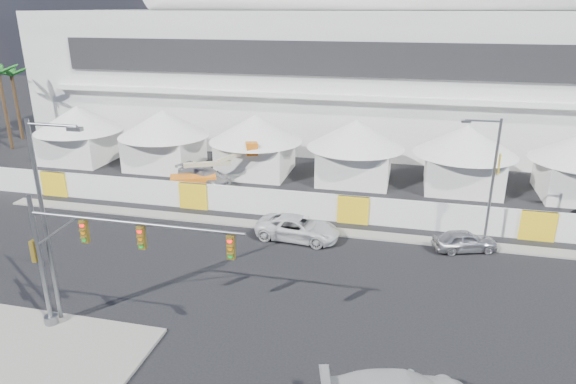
% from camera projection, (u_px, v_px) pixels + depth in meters
% --- Properties ---
extents(ground, '(160.00, 160.00, 0.00)m').
position_uv_depth(ground, '(191.00, 328.00, 24.41)').
color(ground, black).
rests_on(ground, ground).
extents(median_island, '(10.00, 5.00, 0.15)m').
position_uv_depth(median_island, '(39.00, 347.00, 22.95)').
color(median_island, gray).
rests_on(median_island, ground).
extents(stadium, '(80.00, 24.80, 21.98)m').
position_uv_depth(stadium, '(409.00, 54.00, 57.23)').
color(stadium, silver).
rests_on(stadium, ground).
extents(tent_row, '(53.40, 8.40, 5.40)m').
position_uv_depth(tent_row, '(304.00, 142.00, 45.17)').
color(tent_row, white).
rests_on(tent_row, ground).
extents(hoarding_fence, '(70.00, 0.25, 2.00)m').
position_uv_depth(hoarding_fence, '(353.00, 209.00, 36.01)').
color(hoarding_fence, white).
rests_on(hoarding_fence, ground).
extents(palm_cluster, '(10.60, 10.60, 8.55)m').
position_uv_depth(palm_cluster, '(13.00, 79.00, 56.37)').
color(palm_cluster, '#47331E').
rests_on(palm_cluster, ground).
extents(sedan_silver, '(2.71, 4.23, 1.34)m').
position_uv_depth(sedan_silver, '(465.00, 241.00, 31.96)').
color(sedan_silver, '#A7A7AC').
rests_on(sedan_silver, ground).
extents(pickup_curb, '(2.98, 5.68, 1.52)m').
position_uv_depth(pickup_curb, '(298.00, 228.00, 33.58)').
color(pickup_curb, silver).
rests_on(pickup_curb, ground).
extents(lot_car_c, '(4.14, 5.78, 1.56)m').
position_uv_depth(lot_car_c, '(205.00, 176.00, 43.76)').
color(lot_car_c, silver).
rests_on(lot_car_c, ground).
extents(traffic_mast, '(10.23, 0.64, 6.54)m').
position_uv_depth(traffic_mast, '(85.00, 258.00, 22.76)').
color(traffic_mast, slate).
rests_on(traffic_mast, median_island).
extents(streetlight_median, '(2.71, 0.27, 9.80)m').
position_uv_depth(streetlight_median, '(47.00, 210.00, 23.07)').
color(streetlight_median, slate).
rests_on(streetlight_median, median_island).
extents(streetlight_curb, '(2.45, 0.55, 8.29)m').
position_uv_depth(streetlight_curb, '(490.00, 175.00, 31.05)').
color(streetlight_curb, gray).
rests_on(streetlight_curb, ground).
extents(boom_lift, '(7.65, 3.06, 3.74)m').
position_uv_depth(boom_lift, '(201.00, 178.00, 42.67)').
color(boom_lift, orange).
rests_on(boom_lift, ground).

